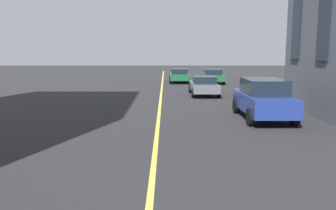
# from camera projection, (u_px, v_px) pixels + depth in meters

# --- Properties ---
(lane_centre_line) EXTENTS (80.00, 0.16, 0.01)m
(lane_centre_line) POSITION_uv_depth(u_px,v_px,m) (158.00, 128.00, 14.60)
(lane_centre_line) COLOR #D8C64C
(lane_centre_line) RESTS_ON ground_plane
(car_blue_parked_a) EXTENTS (4.70, 2.14, 1.88)m
(car_blue_parked_a) POSITION_uv_depth(u_px,v_px,m) (263.00, 98.00, 16.44)
(car_blue_parked_a) COLOR navy
(car_blue_parked_a) RESTS_ON ground_plane
(car_green_parked_b) EXTENTS (4.40, 1.95, 1.37)m
(car_green_parked_b) POSITION_uv_depth(u_px,v_px,m) (179.00, 75.00, 35.16)
(car_green_parked_b) COLOR #1E6038
(car_green_parked_b) RESTS_ON ground_plane
(car_grey_trailing) EXTENTS (4.40, 1.95, 1.37)m
(car_grey_trailing) POSITION_uv_depth(u_px,v_px,m) (204.00, 85.00, 25.20)
(car_grey_trailing) COLOR slate
(car_grey_trailing) RESTS_ON ground_plane
(car_green_mid) EXTENTS (4.40, 1.95, 1.37)m
(car_green_mid) POSITION_uv_depth(u_px,v_px,m) (213.00, 76.00, 34.31)
(car_green_mid) COLOR #1E6038
(car_green_mid) RESTS_ON ground_plane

